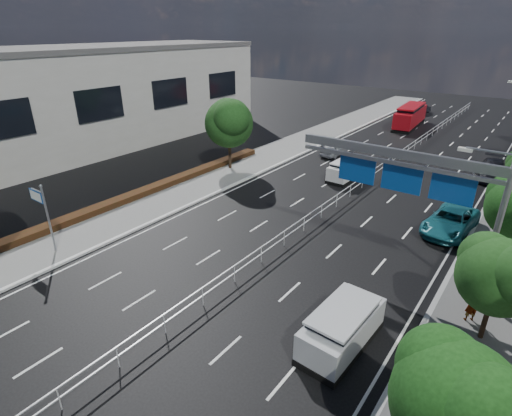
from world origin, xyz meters
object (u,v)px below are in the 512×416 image
Objects in this scene: toilet_sign at (42,206)px; near_car_silver at (334,149)px; red_bus at (410,116)px; silver_minivan at (342,328)px; overhead_gantry at (417,177)px; white_minivan at (345,170)px; near_car_dark at (422,109)px; pedestrian_a at (472,305)px; parked_car_dark at (493,170)px; parked_car_teal at (450,221)px.

toilet_sign reaches higher than near_car_silver.
red_bus reaches higher than silver_minivan.
overhead_gantry is 15.45m from white_minivan.
red_bus reaches higher than near_car_dark.
white_minivan is 34.65m from near_car_dark.
near_car_dark is at bearing -111.83° from pedestrian_a.
white_minivan is (8.89, 21.83, -2.09)m from toilet_sign.
parked_car_dark is 3.31× the size of pedestrian_a.
parked_car_dark is at bearing -56.71° from red_bus.
parked_car_teal is at bearing -25.50° from white_minivan.
red_bus is 20.19m from parked_car_dark.
parked_car_dark is at bearing -170.97° from near_car_silver.
toilet_sign is at bearing -102.82° from red_bus.
near_car_dark is 0.89× the size of silver_minivan.
overhead_gantry reaches higher than toilet_sign.
silver_minivan is (10.48, -42.85, -0.57)m from red_bus.
silver_minivan is 13.76m from parked_car_teal.
toilet_sign is 23.00m from pedestrian_a.
parked_car_teal reaches higher than near_car_dark.
near_car_dark is at bearing 84.25° from toilet_sign.
toilet_sign is 0.81× the size of parked_car_dark.
toilet_sign is 56.66m from near_car_dark.
overhead_gantry is at bearing 126.81° from near_car_silver.
parked_car_dark reaches higher than parked_car_teal.
parked_car_dark is (1.56, 19.91, -4.83)m from overhead_gantry.
pedestrian_a is (12.62, -13.94, 0.10)m from white_minivan.
toilet_sign is 2.68× the size of pedestrian_a.
pedestrian_a is (2.25, -22.07, 0.17)m from parked_car_dark.
pedestrian_a is (3.81, -2.16, -4.66)m from overhead_gantry.
white_minivan is 20.57m from silver_minivan.
overhead_gantry is (17.69, 10.05, 2.66)m from toilet_sign.
near_car_silver is 2.48× the size of pedestrian_a.
overhead_gantry is 20.55m from parked_car_dark.
white_minivan is at bearing 158.14° from parked_car_teal.
parked_car_dark is at bearing 124.07° from near_car_dark.
white_minivan is 0.99× the size of near_car_dark.
parked_car_teal is at bearing 82.00° from overhead_gantry.
near_car_dark is 0.76× the size of parked_car_dark.
parked_car_teal is 9.39m from pedestrian_a.
silver_minivan is at bearing 10.16° from toilet_sign.
parked_car_teal is (13.84, -11.10, 0.07)m from near_car_silver.
near_car_dark is 50.96m from pedestrian_a.
overhead_gantry is at bearing 111.38° from near_car_dark.
overhead_gantry reaches higher than white_minivan.
parked_car_teal is at bearing -112.19° from pedestrian_a.
near_car_dark is (-1.31, 10.35, -0.81)m from red_bus.
overhead_gantry is 8.37m from silver_minivan.
silver_minivan is at bearing 118.05° from near_car_silver.
overhead_gantry is at bearing -69.49° from pedestrian_a.
overhead_gantry reaches higher than silver_minivan.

